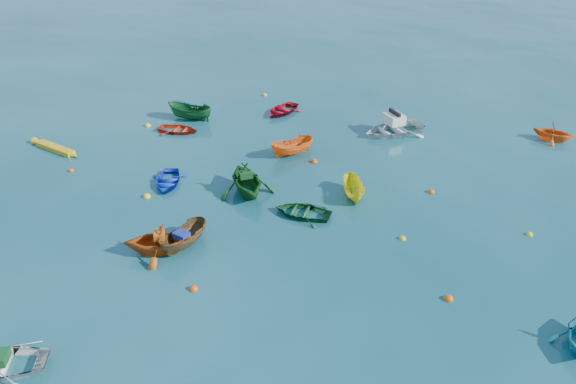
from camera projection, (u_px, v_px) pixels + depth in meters
The scene contains 29 objects.
ground at pixel (226, 247), 24.86m from camera, with size 160.00×160.00×0.00m, color #093C47.
dinghy_blue_sw at pixel (168, 184), 29.81m from camera, with size 1.89×2.64×0.55m, color #0F25C6.
dinghy_white_near at pixel (1, 368), 18.83m from camera, with size 2.28×3.18×0.66m, color white.
sampan_brown_mid at pixel (185, 247), 24.86m from camera, with size 1.04×2.77×1.07m, color brown.
dinghy_orange_w at pixel (161, 252), 24.49m from camera, with size 2.55×2.95×1.56m, color #C74E12.
sampan_yellow_mid at pixel (353, 197), 28.65m from camera, with size 0.96×2.56×0.99m, color yellow.
dinghy_green_e at pixel (302, 215), 27.15m from camera, with size 2.01×2.80×0.58m, color #104820.
dinghy_red_nw at pixel (178, 132), 35.66m from camera, with size 1.85×2.59×0.54m, color red.
sampan_orange_n at pixel (292, 155), 32.81m from camera, with size 1.07×2.83×1.10m, color orange.
dinghy_green_n at pixel (247, 193), 28.97m from camera, with size 2.88×3.34×1.76m, color #114C14.
dinghy_red_far at pixel (282, 113), 38.45m from camera, with size 2.09×2.92×0.61m, color #B40F1D.
dinghy_orange_far at pixel (552, 140), 34.57m from camera, with size 2.07×2.40×1.26m, color orange.
sampan_green_far at pixel (190, 119), 37.43m from camera, with size 1.17×3.10×1.20m, color #145524.
kayak_yellow at pixel (56, 150), 33.34m from camera, with size 0.54×3.68×0.36m, color gold, non-canonical shape.
motorboat_white at pixel (393, 133), 35.48m from camera, with size 2.89×4.04×1.44m, color silver.
tarp_green_a at pixel (0, 358), 18.59m from camera, with size 0.67×0.51×0.32m, color #124B1F.
tarp_blue_a at pixel (181, 236), 24.40m from camera, with size 0.65×0.49×0.31m, color navy.
tarp_orange_a at pixel (159, 235), 24.04m from camera, with size 0.57×0.43×0.28m, color #C45414.
tarp_green_b at pixel (246, 175), 28.53m from camera, with size 0.66×0.50×0.32m, color #104319.
buoy_or_a at pixel (71, 171), 31.07m from camera, with size 0.31×0.31×0.31m, color #E2540C.
buoy_ye_a at pixel (147, 197), 28.62m from camera, with size 0.39×0.39×0.39m, color yellow.
buoy_or_b at pixel (194, 289), 22.35m from camera, with size 0.37×0.37×0.37m, color #D14F0B.
buoy_ye_b at pixel (148, 126), 36.45m from camera, with size 0.38×0.38×0.38m, color yellow.
buoy_or_c at pixel (314, 162), 32.00m from camera, with size 0.38×0.38×0.38m, color #E3490C.
buoy_ye_c at pixel (402, 239), 25.38m from camera, with size 0.31×0.31×0.31m, color gold.
buoy_or_d at pixel (448, 299), 21.84m from camera, with size 0.38×0.38×0.38m, color #E5500C.
buoy_ye_d at pixel (265, 95), 41.36m from camera, with size 0.33×0.33×0.33m, color yellow.
buoy_or_e at pixel (431, 192), 29.02m from camera, with size 0.37×0.37×0.37m, color #EF4F0D.
buoy_ye_e at pixel (529, 235), 25.66m from camera, with size 0.30×0.30×0.30m, color yellow.
Camera 1 is at (13.56, -15.35, 14.57)m, focal length 35.00 mm.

